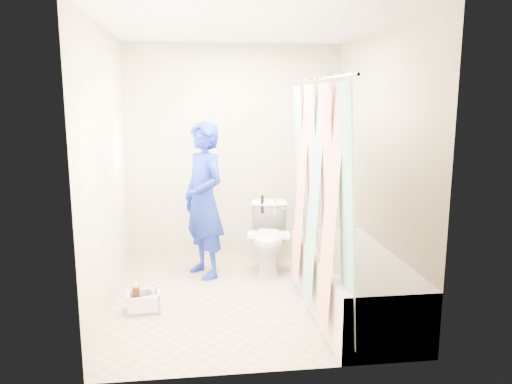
{
  "coord_description": "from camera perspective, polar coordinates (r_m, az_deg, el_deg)",
  "views": [
    {
      "loc": [
        -0.47,
        -4.33,
        1.81
      ],
      "look_at": [
        0.11,
        0.29,
        0.93
      ],
      "focal_mm": 35.0,
      "sensor_mm": 36.0,
      "label": 1
    }
  ],
  "objects": [
    {
      "name": "ceiling",
      "position": [
        4.39,
        -1.03,
        18.44
      ],
      "size": [
        2.4,
        2.6,
        0.02
      ],
      "primitive_type": "cube",
      "color": "white",
      "rests_on": "wall_back"
    },
    {
      "name": "shower_curtain",
      "position": [
        4.1,
        6.91,
        -0.46
      ],
      "size": [
        0.06,
        1.75,
        1.8
      ],
      "primitive_type": "cube",
      "color": "white",
      "rests_on": "curtain_rod"
    },
    {
      "name": "floor",
      "position": [
        4.72,
        -0.93,
        -11.84
      ],
      "size": [
        2.6,
        2.6,
        0.0
      ],
      "primitive_type": "plane",
      "color": "tan",
      "rests_on": "ground"
    },
    {
      "name": "curtain_rod",
      "position": [
        4.03,
        7.22,
        12.63
      ],
      "size": [
        0.02,
        1.9,
        0.02
      ],
      "primitive_type": "cylinder",
      "rotation": [
        1.57,
        0.0,
        0.0
      ],
      "color": "silver",
      "rests_on": "wall_back"
    },
    {
      "name": "wall_back",
      "position": [
        5.68,
        -2.4,
        4.57
      ],
      "size": [
        2.4,
        0.02,
        2.4
      ],
      "primitive_type": "cube",
      "color": "#C0B794",
      "rests_on": "ground"
    },
    {
      "name": "wall_front",
      "position": [
        3.13,
        1.6,
        -0.56
      ],
      "size": [
        2.4,
        0.02,
        2.4
      ],
      "primitive_type": "cube",
      "color": "#C0B794",
      "rests_on": "ground"
    },
    {
      "name": "wall_right",
      "position": [
        4.68,
        13.81,
        2.93
      ],
      "size": [
        0.02,
        2.6,
        2.4
      ],
      "primitive_type": "cube",
      "color": "#C0B794",
      "rests_on": "ground"
    },
    {
      "name": "plumber",
      "position": [
        5.06,
        -5.98,
        -0.96
      ],
      "size": [
        0.61,
        0.69,
        1.58
      ],
      "primitive_type": "imported",
      "rotation": [
        0.0,
        0.0,
        -1.06
      ],
      "color": "navy",
      "rests_on": "ground"
    },
    {
      "name": "cleaning_caddy",
      "position": [
        4.5,
        -12.57,
        -12.23
      ],
      "size": [
        0.29,
        0.24,
        0.21
      ],
      "rotation": [
        0.0,
        0.0,
        0.1
      ],
      "color": "white",
      "rests_on": "ground"
    },
    {
      "name": "wall_left",
      "position": [
        4.43,
        -16.61,
        2.37
      ],
      "size": [
        0.02,
        2.6,
        2.4
      ],
      "primitive_type": "cube",
      "color": "#C0B794",
      "rests_on": "ground"
    },
    {
      "name": "tank_internals",
      "position": [
        5.39,
        1.1,
        -1.17
      ],
      "size": [
        0.17,
        0.06,
        0.23
      ],
      "color": "black",
      "rests_on": "toilet"
    },
    {
      "name": "tank_lid",
      "position": [
        5.16,
        1.47,
        -4.95
      ],
      "size": [
        0.46,
        0.26,
        0.03
      ],
      "primitive_type": "cube",
      "rotation": [
        0.0,
        0.0,
        -0.17
      ],
      "color": "white",
      "rests_on": "toilet"
    },
    {
      "name": "bathtub",
      "position": [
        4.4,
        10.92,
        -9.99
      ],
      "size": [
        0.7,
        1.75,
        0.5
      ],
      "color": "silver",
      "rests_on": "ground"
    },
    {
      "name": "toilet",
      "position": [
        5.28,
        1.48,
        -5.26
      ],
      "size": [
        0.51,
        0.75,
        0.71
      ],
      "primitive_type": "imported",
      "rotation": [
        0.0,
        0.0,
        -0.17
      ],
      "color": "white",
      "rests_on": "ground"
    }
  ]
}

